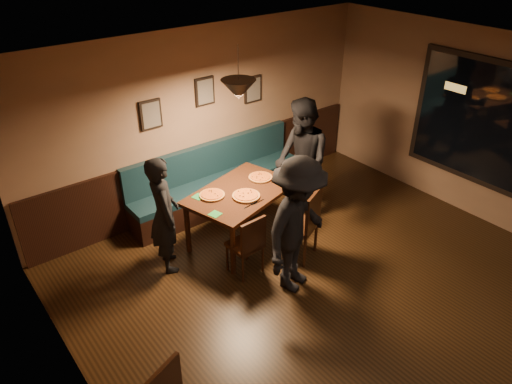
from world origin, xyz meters
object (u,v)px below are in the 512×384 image
chair_near_right (298,223)px  diner_right (302,161)px  dining_table (241,215)px  chair_near_left (245,243)px  diner_front (298,226)px  diner_left (164,215)px  booth_bench (219,178)px  soda_glass (287,180)px  tabasco_bottle (275,177)px

chair_near_right → diner_right: (0.72, 0.73, 0.42)m
dining_table → chair_near_left: chair_near_left is taller
chair_near_left → diner_front: bearing=-63.4°
diner_left → booth_bench: bearing=-41.7°
chair_near_right → diner_right: bearing=21.2°
chair_near_left → soda_glass: 1.16m
chair_near_left → tabasco_bottle: tabasco_bottle is taller
diner_right → tabasco_bottle: bearing=-67.4°
booth_bench → chair_near_left: bearing=-112.8°
soda_glass → tabasco_bottle: 0.20m
booth_bench → chair_near_left: booth_bench is taller
diner_front → soda_glass: size_ratio=11.87×
dining_table → tabasco_bottle: tabasco_bottle is taller
booth_bench → chair_near_left: size_ratio=3.41×
diner_right → diner_front: size_ratio=1.05×
booth_bench → diner_right: diner_right is taller
diner_right → tabasco_bottle: (-0.53, -0.03, -0.08)m
diner_left → soda_glass: diner_left is taller
soda_glass → diner_right: bearing=24.8°
booth_bench → chair_near_left: 1.71m
dining_table → soda_glass: bearing=-37.5°
tabasco_bottle → chair_near_right: bearing=-105.1°
diner_left → diner_front: (1.07, -1.34, 0.09)m
chair_near_right → tabasco_bottle: bearing=50.5°
booth_bench → tabasco_bottle: 1.13m
diner_front → soda_glass: bearing=34.9°
dining_table → diner_left: bearing=159.2°
diner_right → diner_front: 1.65m
dining_table → tabasco_bottle: (0.57, -0.07, 0.46)m
booth_bench → diner_front: bearing=-98.4°
booth_bench → diner_right: bearing=-50.6°
chair_near_left → chair_near_right: size_ratio=0.84×
booth_bench → dining_table: booth_bench is taller
diner_left → tabasco_bottle: diner_left is taller
dining_table → chair_near_right: size_ratio=1.43×
booth_bench → dining_table: (-0.27, -0.96, -0.10)m
chair_near_left → diner_left: (-0.74, 0.72, 0.37)m
chair_near_right → diner_left: bearing=125.0°
diner_right → diner_left: bearing=-74.7°
chair_near_right → soda_glass: size_ratio=6.96×
chair_near_left → tabasco_bottle: (0.96, 0.54, 0.42)m
chair_near_right → booth_bench: bearing=69.1°
dining_table → tabasco_bottle: 0.73m
diner_front → chair_near_right: bearing=26.1°
booth_bench → diner_right: 1.37m
booth_bench → dining_table: size_ratio=1.99×
chair_near_left → dining_table: bearing=55.3°
booth_bench → chair_near_right: (0.11, -1.74, 0.03)m
soda_glass → dining_table: bearing=157.5°
diner_front → tabasco_bottle: diner_front is taller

